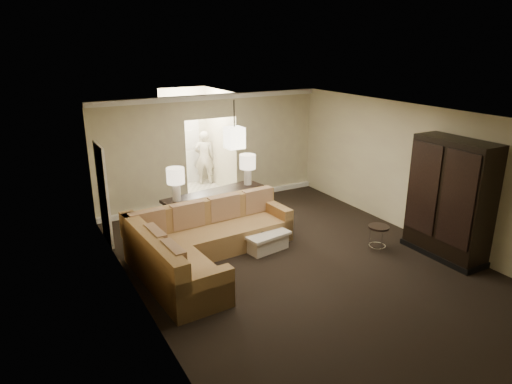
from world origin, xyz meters
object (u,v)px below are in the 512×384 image
sectional_sofa (203,243)px  console_table (215,208)px  armoire (450,202)px  drink_table (378,233)px  coffee_table (260,238)px  person (204,155)px

sectional_sofa → console_table: size_ratio=1.40×
sectional_sofa → armoire: armoire is taller
sectional_sofa → console_table: bearing=53.3°
drink_table → armoire: bearing=-39.2°
coffee_table → console_table: bearing=111.5°
coffee_table → drink_table: 2.38m
console_table → drink_table: console_table is taller
armoire → person: armoire is taller
armoire → drink_table: size_ratio=4.47×
sectional_sofa → drink_table: 3.51m
sectional_sofa → console_table: 1.52m
console_table → person: size_ratio=1.38×
coffee_table → armoire: (2.97, -2.10, 0.93)m
sectional_sofa → coffee_table: (1.30, 0.06, -0.21)m
armoire → drink_table: bearing=140.8°
coffee_table → drink_table: size_ratio=2.02×
console_table → armoire: (3.45, -3.30, 0.57)m
armoire → console_table: bearing=136.2°
sectional_sofa → armoire: (4.27, -2.04, 0.72)m
sectional_sofa → armoire: 4.79m
coffee_table → console_table: (-0.47, 1.20, 0.36)m
coffee_table → sectional_sofa: bearing=-177.3°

